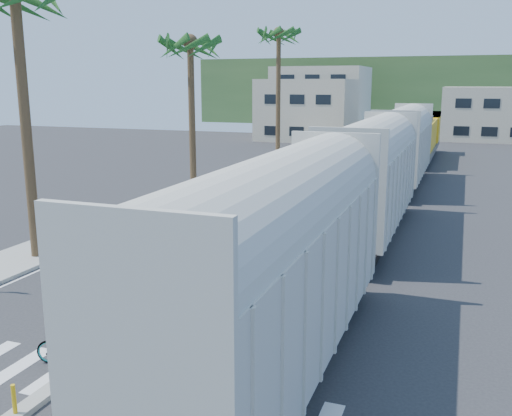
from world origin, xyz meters
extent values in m
plane|color=#28282B|center=(0.00, 0.00, 0.00)|extent=(140.00, 140.00, 0.00)
cube|color=gray|center=(-8.50, 25.00, 0.07)|extent=(3.00, 90.00, 0.15)
cube|color=black|center=(4.28, 28.00, 0.03)|extent=(0.12, 100.00, 0.06)
cube|color=black|center=(5.72, 28.00, 0.03)|extent=(0.12, 100.00, 0.06)
cube|color=gray|center=(0.00, 20.00, 0.07)|extent=(0.45, 60.00, 0.15)
cylinder|color=gold|center=(0.00, -4.00, 0.50)|extent=(0.10, 0.10, 0.70)
cylinder|color=gold|center=(0.00, -1.00, 0.50)|extent=(0.10, 0.10, 0.70)
cylinder|color=gold|center=(0.00, 2.00, 0.50)|extent=(0.10, 0.10, 0.70)
cylinder|color=gold|center=(0.00, 5.00, 0.50)|extent=(0.10, 0.10, 0.70)
cylinder|color=gold|center=(0.00, 8.00, 0.50)|extent=(0.10, 0.10, 0.70)
cylinder|color=gold|center=(0.00, 11.00, 0.50)|extent=(0.10, 0.10, 0.70)
cylinder|color=gold|center=(0.00, 14.00, 0.50)|extent=(0.10, 0.10, 0.70)
cylinder|color=gold|center=(0.00, 17.00, 0.50)|extent=(0.10, 0.10, 0.70)
cylinder|color=gold|center=(0.00, 20.00, 0.50)|extent=(0.10, 0.10, 0.70)
cylinder|color=gold|center=(0.00, 23.00, 0.50)|extent=(0.10, 0.10, 0.70)
cylinder|color=gold|center=(0.00, 26.00, 0.50)|extent=(0.10, 0.10, 0.70)
cylinder|color=gold|center=(0.00, 29.00, 0.50)|extent=(0.10, 0.10, 0.70)
cylinder|color=gold|center=(0.00, 32.00, 0.50)|extent=(0.10, 0.10, 0.70)
cylinder|color=gold|center=(0.00, 35.00, 0.50)|extent=(0.10, 0.10, 0.70)
cylinder|color=gold|center=(0.00, 38.00, 0.50)|extent=(0.10, 0.10, 0.70)
cylinder|color=gold|center=(0.00, 41.00, 0.50)|extent=(0.10, 0.10, 0.70)
cube|color=silver|center=(0.00, -2.00, 0.01)|extent=(14.00, 2.20, 0.01)
cube|color=silver|center=(-6.80, 25.00, 0.00)|extent=(0.12, 90.00, 0.01)
cube|color=silver|center=(2.50, 25.00, 0.00)|extent=(0.12, 90.00, 0.01)
cube|color=beige|center=(5.00, -0.28, 2.70)|extent=(3.00, 12.88, 3.40)
cylinder|color=beige|center=(5.00, -0.28, 4.40)|extent=(2.90, 12.58, 2.90)
cube|color=black|center=(5.00, -0.28, 0.50)|extent=(2.60, 12.88, 1.00)
cube|color=beige|center=(5.00, 14.72, 2.70)|extent=(3.00, 12.88, 3.40)
cylinder|color=beige|center=(5.00, 14.72, 4.40)|extent=(2.90, 12.58, 2.90)
cube|color=black|center=(5.00, 14.72, 0.50)|extent=(2.60, 12.88, 1.00)
cube|color=beige|center=(5.00, 29.72, 2.70)|extent=(3.00, 12.88, 3.40)
cylinder|color=beige|center=(5.00, 29.72, 4.40)|extent=(2.90, 12.58, 2.90)
cube|color=black|center=(5.00, 29.72, 0.50)|extent=(2.60, 12.88, 1.00)
cube|color=#4C4C4F|center=(5.00, 45.72, 1.05)|extent=(3.00, 17.00, 0.50)
cube|color=gold|center=(5.00, 44.72, 2.60)|extent=(2.70, 12.24, 2.60)
cube|color=gold|center=(5.00, 51.50, 2.90)|extent=(3.00, 3.74, 3.20)
cube|color=black|center=(5.00, 45.72, 0.45)|extent=(2.60, 13.60, 0.90)
cylinder|color=brown|center=(-8.00, 6.00, 5.50)|extent=(0.44, 0.44, 11.00)
cylinder|color=brown|center=(-8.30, 22.00, 5.00)|extent=(0.44, 0.44, 10.00)
sphere|color=#184D1D|center=(-8.30, 22.00, 10.15)|extent=(3.20, 3.20, 3.20)
cylinder|color=brown|center=(-8.00, 40.00, 6.00)|extent=(0.44, 0.44, 12.00)
sphere|color=#184D1D|center=(-8.00, 40.00, 12.15)|extent=(3.20, 3.20, 3.20)
cube|color=#B3A78E|center=(-11.00, 62.00, 4.00)|extent=(12.00, 10.00, 8.00)
cube|color=#B3A78E|center=(-13.00, 78.00, 5.00)|extent=(14.00, 12.00, 10.00)
cube|color=#B3A78E|center=(12.00, 70.00, 3.50)|extent=(12.00, 10.00, 7.00)
cube|color=#385628|center=(0.00, 100.00, 6.00)|extent=(80.00, 20.00, 12.00)
imported|color=black|center=(-3.41, 11.01, 0.84)|extent=(2.08, 4.95, 1.67)
imported|color=black|center=(-3.65, 16.58, 0.68)|extent=(1.75, 4.24, 1.36)
imported|color=black|center=(-4.09, 23.03, 0.72)|extent=(2.89, 5.29, 1.43)
imported|color=#97999C|center=(-4.13, 26.83, 0.65)|extent=(2.37, 4.80, 1.31)
imported|color=#9EA0A5|center=(-0.45, -1.36, 0.51)|extent=(1.81, 2.35, 1.03)
imported|color=silver|center=(-0.55, -1.36, 1.45)|extent=(0.90, 0.80, 1.79)
camera|label=1|loc=(9.14, -13.05, 7.47)|focal=40.00mm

